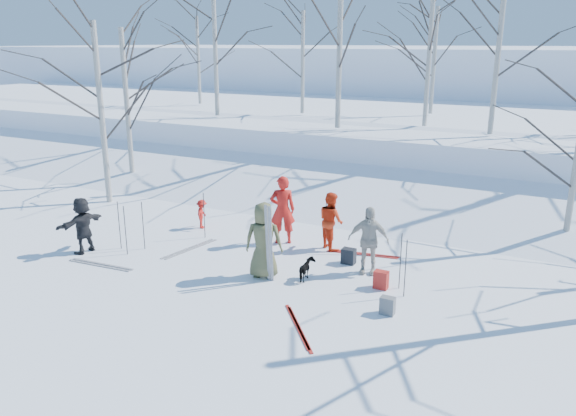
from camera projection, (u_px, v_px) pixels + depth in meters
The scene contains 37 objects.
ground at pixel (260, 275), 13.64m from camera, with size 120.00×120.00×0.00m, color white.
snow_ramp at pixel (361, 200), 19.55m from camera, with size 70.00×9.50×1.40m, color white.
snow_plateau at pixel (432, 135), 27.81m from camera, with size 70.00×18.00×2.20m, color white.
far_hill at pixel (496, 86), 45.38m from camera, with size 90.00×30.00×6.00m, color white.
skier_olive_center at pixel (264, 240), 13.29m from camera, with size 0.90×0.59×1.85m, color brown.
skier_red_north at pixel (282, 210), 15.55m from camera, with size 0.70×0.46×1.93m, color red.
skier_redor_behind at pixel (331, 220), 15.20m from camera, with size 0.77×0.60×1.58m, color red.
skier_red_seated at pixel (202, 214), 16.94m from camera, with size 0.57×0.33×0.89m, color red.
skier_cream_east at pixel (368, 240), 13.52m from camera, with size 0.99×0.41×1.69m, color beige.
skier_grey_west at pixel (83, 225), 14.90m from camera, with size 1.41×0.45×1.52m, color black.
dog at pixel (307, 270), 13.25m from camera, with size 0.28×0.62×0.53m, color black.
upright_ski_left at pixel (267, 243), 13.00m from camera, with size 0.07×0.02×1.90m, color silver.
upright_ski_right at pixel (271, 244), 12.94m from camera, with size 0.07×0.02×1.90m, color silver.
ski_pair_a at pixel (101, 265), 14.22m from camera, with size 1.91×0.36×0.02m, color silver, non-canonical shape.
ski_pair_b at pixel (298, 327), 11.11m from camera, with size 1.37×1.59×0.02m, color #A31E17, non-canonical shape.
ski_pair_c at pixel (363, 254), 14.94m from camera, with size 1.91×0.53×0.02m, color #A31E17, non-canonical shape.
ski_pair_d at pixel (190, 249), 15.32m from camera, with size 0.52×1.91×0.02m, color silver, non-canonical shape.
ski_pole_a at pixel (329, 224), 15.28m from camera, with size 0.02×0.02×1.34m, color black.
ski_pole_b at pixel (400, 261), 12.71m from camera, with size 0.02×0.02×1.34m, color black.
ski_pole_c at pixel (405, 269), 12.29m from camera, with size 0.02×0.02×1.34m, color black.
ski_pole_d at pixel (204, 215), 16.04m from camera, with size 0.02×0.02×1.34m, color black.
ski_pole_e at pixel (119, 225), 15.19m from camera, with size 0.02×0.02×1.34m, color black.
ski_pole_f at pixel (143, 226), 15.15m from camera, with size 0.02×0.02×1.34m, color black.
ski_pole_g at pixel (326, 225), 15.22m from camera, with size 0.02×0.02×1.34m, color black.
ski_pole_h at pixel (125, 230), 14.77m from camera, with size 0.02×0.02×1.34m, color black.
backpack_red at pixel (381, 280), 12.84m from camera, with size 0.32×0.22×0.42m, color #B0221B.
backpack_grey at pixel (387, 306), 11.62m from camera, with size 0.30×0.20×0.38m, color #575A5E.
backpack_dark at pixel (349, 256), 14.28m from camera, with size 0.34×0.24×0.40m, color black.
birch_plateau_a at pixel (340, 42), 21.08m from camera, with size 5.12×5.12×6.46m, color silver, non-canonical shape.
birch_plateau_b at pixel (215, 43), 24.78m from camera, with size 5.03×5.03×6.33m, color silver, non-canonical shape.
birch_plateau_c at pixel (303, 63), 25.76m from camera, with size 3.81×3.81×4.59m, color silver, non-canonical shape.
birch_plateau_d at pixel (498, 52), 19.71m from camera, with size 4.64×4.64×5.76m, color silver, non-canonical shape.
birch_plateau_e at pixel (429, 63), 21.79m from camera, with size 4.00×4.00×4.85m, color silver, non-canonical shape.
birch_plateau_i at pixel (198, 61), 29.87m from camera, with size 3.76×3.76×4.52m, color silver, non-canonical shape.
birch_plateau_k at pixel (434, 61), 25.66m from camera, with size 3.93×3.93×4.76m, color silver, non-canonical shape.
birch_edge_a at pixel (102, 115), 19.00m from camera, with size 4.88×4.88×6.11m, color silver, non-canonical shape.
birch_edge_d at pixel (127, 108), 21.60m from camera, with size 4.77×4.77×5.96m, color silver, non-canonical shape.
Camera 1 is at (6.43, -10.87, 5.45)m, focal length 35.00 mm.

